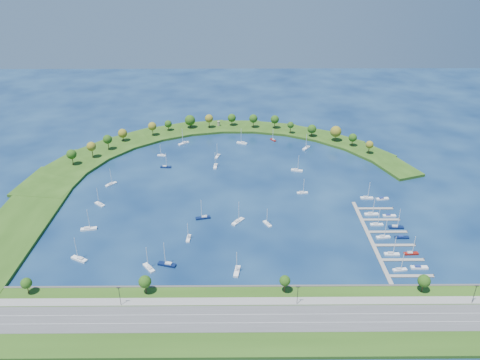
{
  "coord_description": "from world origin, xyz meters",
  "views": [
    {
      "loc": [
        2.86,
        -272.45,
        145.56
      ],
      "look_at": [
        5.0,
        5.0,
        4.0
      ],
      "focal_mm": 33.85,
      "sensor_mm": 36.0,
      "label": 1
    }
  ],
  "objects_px": {
    "moored_boat_18": "(166,166)",
    "docked_boat_2": "(392,254)",
    "moored_boat_13": "(203,217)",
    "moored_boat_16": "(100,204)",
    "docked_boat_1": "(419,267)",
    "moored_boat_9": "(237,271)",
    "docked_boat_0": "(400,269)",
    "docked_boat_3": "(411,253)",
    "moored_boat_3": "(167,264)",
    "moored_boat_2": "(79,259)",
    "moored_boat_15": "(306,148)",
    "moored_boat_14": "(184,143)",
    "moored_boat_19": "(111,184)",
    "moored_boat_20": "(242,143)",
    "docked_boat_11": "(382,199)",
    "docked_boat_9": "(389,216)",
    "docked_boat_10": "(367,197)",
    "moored_boat_4": "(189,238)",
    "docked_boat_7": "(396,227)",
    "moored_boat_11": "(218,156)",
    "moored_boat_5": "(267,223)",
    "docked_boat_6": "(377,224)",
    "moored_boat_0": "(273,139)",
    "dock_system": "(383,238)",
    "moored_boat_10": "(162,155)",
    "docked_boat_4": "(383,237)",
    "moored_boat_6": "(238,221)",
    "moored_boat_8": "(297,170)",
    "docked_boat_5": "(402,237)",
    "moored_boat_12": "(89,228)",
    "moored_boat_1": "(302,192)",
    "harbor_tower": "(219,124)",
    "docked_boat_8": "(371,214)",
    "moored_boat_7": "(215,166)"
  },
  "relations": [
    {
      "from": "docked_boat_0",
      "to": "docked_boat_8",
      "type": "height_order",
      "value": "docked_boat_8"
    },
    {
      "from": "moored_boat_3",
      "to": "docked_boat_2",
      "type": "distance_m",
      "value": 119.17
    },
    {
      "from": "moored_boat_11",
      "to": "docked_boat_0",
      "type": "height_order",
      "value": "moored_boat_11"
    },
    {
      "from": "docked_boat_6",
      "to": "docked_boat_3",
      "type": "bearing_deg",
      "value": -70.64
    },
    {
      "from": "moored_boat_0",
      "to": "moored_boat_19",
      "type": "bearing_deg",
      "value": 93.56
    },
    {
      "from": "moored_boat_13",
      "to": "moored_boat_9",
      "type": "bearing_deg",
      "value": 98.86
    },
    {
      "from": "docked_boat_9",
      "to": "docked_boat_10",
      "type": "bearing_deg",
      "value": 109.92
    },
    {
      "from": "docked_boat_7",
      "to": "docked_boat_11",
      "type": "xyz_separation_m",
      "value": [
        1.87,
        34.01,
        -0.33
      ]
    },
    {
      "from": "moored_boat_8",
      "to": "docked_boat_10",
      "type": "xyz_separation_m",
      "value": [
        40.81,
        -41.94,
        -0.01
      ]
    },
    {
      "from": "moored_boat_9",
      "to": "docked_boat_9",
      "type": "bearing_deg",
      "value": 128.32
    },
    {
      "from": "harbor_tower",
      "to": "docked_boat_11",
      "type": "bearing_deg",
      "value": -50.26
    },
    {
      "from": "moored_boat_6",
      "to": "docked_boat_3",
      "type": "bearing_deg",
      "value": -70.8
    },
    {
      "from": "docked_boat_4",
      "to": "docked_boat_6",
      "type": "height_order",
      "value": "docked_boat_4"
    },
    {
      "from": "moored_boat_4",
      "to": "docked_boat_7",
      "type": "xyz_separation_m",
      "value": [
        120.54,
        10.4,
        0.06
      ]
    },
    {
      "from": "moored_boat_15",
      "to": "moored_boat_13",
      "type": "bearing_deg",
      "value": 1.52
    },
    {
      "from": "moored_boat_15",
      "to": "docked_boat_1",
      "type": "bearing_deg",
      "value": 50.3
    },
    {
      "from": "moored_boat_18",
      "to": "docked_boat_2",
      "type": "height_order",
      "value": "moored_boat_18"
    },
    {
      "from": "moored_boat_14",
      "to": "docked_boat_4",
      "type": "height_order",
      "value": "moored_boat_14"
    },
    {
      "from": "docked_boat_3",
      "to": "moored_boat_13",
      "type": "bearing_deg",
      "value": 158.11
    },
    {
      "from": "moored_boat_9",
      "to": "docked_boat_10",
      "type": "distance_m",
      "value": 113.58
    },
    {
      "from": "moored_boat_15",
      "to": "docked_boat_0",
      "type": "distance_m",
      "value": 160.41
    },
    {
      "from": "docked_boat_0",
      "to": "docked_boat_3",
      "type": "height_order",
      "value": "docked_boat_3"
    },
    {
      "from": "moored_boat_3",
      "to": "docked_boat_3",
      "type": "distance_m",
      "value": 129.69
    },
    {
      "from": "moored_boat_11",
      "to": "docked_boat_5",
      "type": "bearing_deg",
      "value": 59.75
    },
    {
      "from": "moored_boat_9",
      "to": "docked_boat_2",
      "type": "height_order",
      "value": "moored_boat_9"
    },
    {
      "from": "moored_boat_9",
      "to": "docked_boat_6",
      "type": "height_order",
      "value": "moored_boat_9"
    },
    {
      "from": "moored_boat_2",
      "to": "moored_boat_10",
      "type": "distance_m",
      "value": 136.71
    },
    {
      "from": "moored_boat_8",
      "to": "moored_boat_13",
      "type": "relative_size",
      "value": 0.96
    },
    {
      "from": "docked_boat_4",
      "to": "docked_boat_10",
      "type": "distance_m",
      "value": 45.34
    },
    {
      "from": "moored_boat_18",
      "to": "docked_boat_1",
      "type": "distance_m",
      "value": 190.24
    },
    {
      "from": "dock_system",
      "to": "docked_boat_0",
      "type": "height_order",
      "value": "docked_boat_0"
    },
    {
      "from": "moored_boat_0",
      "to": "moored_boat_3",
      "type": "distance_m",
      "value": 184.2
    },
    {
      "from": "moored_boat_5",
      "to": "docked_boat_9",
      "type": "bearing_deg",
      "value": -111.32
    },
    {
      "from": "moored_boat_5",
      "to": "docked_boat_6",
      "type": "height_order",
      "value": "docked_boat_6"
    },
    {
      "from": "moored_boat_8",
      "to": "moored_boat_18",
      "type": "bearing_deg",
      "value": -167.81
    },
    {
      "from": "moored_boat_3",
      "to": "docked_boat_1",
      "type": "distance_m",
      "value": 129.39
    },
    {
      "from": "moored_boat_9",
      "to": "moored_boat_11",
      "type": "bearing_deg",
      "value": -165.23
    },
    {
      "from": "docked_boat_6",
      "to": "docked_boat_10",
      "type": "xyz_separation_m",
      "value": [
        2.39,
        32.07,
        0.03
      ]
    },
    {
      "from": "moored_boat_2",
      "to": "moored_boat_3",
      "type": "distance_m",
      "value": 47.02
    },
    {
      "from": "moored_boat_18",
      "to": "docked_boat_4",
      "type": "distance_m",
      "value": 165.24
    },
    {
      "from": "moored_boat_8",
      "to": "moored_boat_12",
      "type": "distance_m",
      "value": 152.04
    },
    {
      "from": "moored_boat_14",
      "to": "moored_boat_19",
      "type": "distance_m",
      "value": 85.31
    },
    {
      "from": "moored_boat_11",
      "to": "docked_boat_10",
      "type": "relative_size",
      "value": 0.95
    },
    {
      "from": "moored_boat_13",
      "to": "moored_boat_16",
      "type": "height_order",
      "value": "moored_boat_13"
    },
    {
      "from": "dock_system",
      "to": "docked_boat_6",
      "type": "height_order",
      "value": "docked_boat_6"
    },
    {
      "from": "moored_boat_11",
      "to": "moored_boat_16",
      "type": "distance_m",
      "value": 104.27
    },
    {
      "from": "moored_boat_20",
      "to": "docked_boat_11",
      "type": "distance_m",
      "value": 132.07
    },
    {
      "from": "moored_boat_1",
      "to": "docked_boat_0",
      "type": "distance_m",
      "value": 90.79
    },
    {
      "from": "moored_boat_2",
      "to": "docked_boat_9",
      "type": "distance_m",
      "value": 181.14
    },
    {
      "from": "moored_boat_7",
      "to": "moored_boat_19",
      "type": "bearing_deg",
      "value": -64.11
    }
  ]
}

